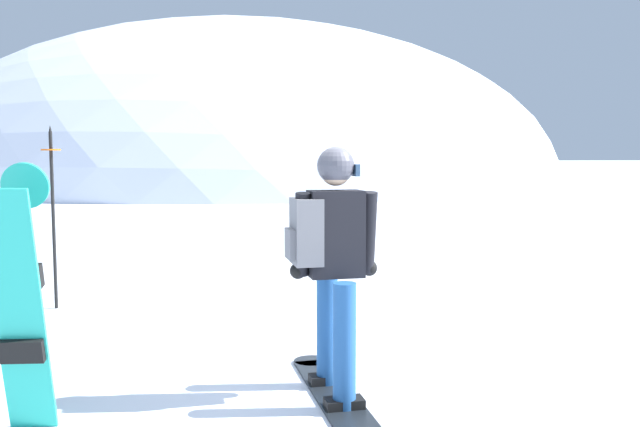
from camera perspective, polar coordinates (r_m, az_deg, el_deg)
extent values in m
plane|color=white|center=(5.10, 2.33, -13.97)|extent=(300.00, 300.00, 0.00)
ellipsoid|color=white|center=(37.38, -6.69, 2.54)|extent=(34.00, 30.60, 17.23)
cube|color=black|center=(4.75, 1.30, -15.27)|extent=(0.54, 1.58, 0.02)
cylinder|color=black|center=(5.47, -0.75, -12.50)|extent=(0.28, 0.28, 0.02)
cube|color=black|center=(4.96, 0.60, -13.88)|extent=(0.27, 0.18, 0.06)
cube|color=black|center=(4.52, 2.08, -15.80)|extent=(0.27, 0.18, 0.06)
cylinder|color=#235699|center=(4.85, 0.61, -9.63)|extent=(0.15, 0.15, 0.82)
cylinder|color=#235699|center=(4.40, 2.10, -11.18)|extent=(0.15, 0.15, 0.82)
cube|color=black|center=(4.49, 1.33, -1.72)|extent=(0.39, 0.28, 0.58)
cylinder|color=black|center=(4.44, -1.55, -1.80)|extent=(0.13, 0.19, 0.57)
cylinder|color=black|center=(4.55, 4.14, -1.64)|extent=(0.13, 0.19, 0.57)
sphere|color=black|center=(4.51, -1.89, -4.91)|extent=(0.11, 0.11, 0.11)
sphere|color=black|center=(4.63, 4.21, -4.65)|extent=(0.11, 0.11, 0.11)
cube|color=slate|center=(4.44, -1.17, -1.54)|extent=(0.22, 0.31, 0.44)
cube|color=slate|center=(4.43, -2.44, -2.60)|extent=(0.09, 0.21, 0.20)
sphere|color=beige|center=(4.46, 1.34, 3.71)|extent=(0.21, 0.21, 0.21)
sphere|color=#4C4C56|center=(4.46, 1.34, 4.09)|extent=(0.25, 0.25, 0.25)
cube|color=navy|center=(4.49, 2.95, 3.71)|extent=(0.06, 0.17, 0.08)
cube|color=#23B7A3|center=(4.29, -24.23, -7.86)|extent=(0.28, 0.37, 1.49)
cylinder|color=#23B7A3|center=(4.35, -23.78, 2.19)|extent=(0.28, 0.09, 0.28)
cube|color=black|center=(4.27, -24.20, -4.89)|extent=(0.25, 0.10, 0.15)
cube|color=black|center=(4.37, -23.98, -10.59)|extent=(0.25, 0.10, 0.15)
cylinder|color=black|center=(7.71, -21.73, -0.63)|extent=(0.04, 0.04, 1.89)
cylinder|color=orange|center=(7.68, -21.92, 5.06)|extent=(0.20, 0.20, 0.02)
cone|color=black|center=(7.68, -21.98, 6.70)|extent=(0.04, 0.04, 0.08)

